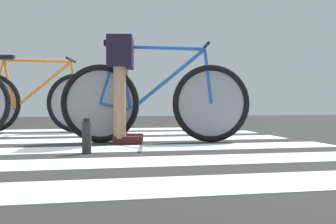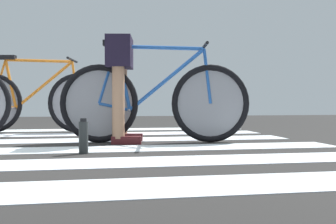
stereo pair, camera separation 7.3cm
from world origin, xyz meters
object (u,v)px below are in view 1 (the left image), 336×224
(cyclist_1_of_3, at_px, (121,75))
(bicycle_3_of_3, at_px, (33,101))
(water_bottle, at_px, (87,137))
(bicycle_1_of_3, at_px, (155,101))

(cyclist_1_of_3, bearing_deg, bicycle_3_of_3, 132.93)
(cyclist_1_of_3, distance_m, bicycle_3_of_3, 1.71)
(bicycle_3_of_3, height_order, water_bottle, bicycle_3_of_3)
(water_bottle, bearing_deg, bicycle_1_of_3, 49.03)
(cyclist_1_of_3, height_order, bicycle_3_of_3, cyclist_1_of_3)
(bicycle_1_of_3, distance_m, water_bottle, 0.99)
(cyclist_1_of_3, xyz_separation_m, water_bottle, (-0.32, -0.77, -0.50))
(cyclist_1_of_3, bearing_deg, bicycle_1_of_3, 0.00)
(bicycle_1_of_3, bearing_deg, water_bottle, -121.70)
(bicycle_1_of_3, bearing_deg, cyclist_1_of_3, -180.00)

